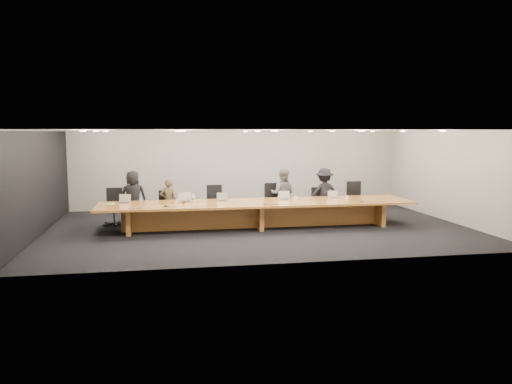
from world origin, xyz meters
The scene contains 29 objects.
ground centered at (0.00, 0.00, 0.00)m, with size 12.00×12.00×0.00m, color black.
back_wall centered at (0.00, 4.00, 1.40)m, with size 12.00×0.02×2.80m, color silver.
left_wall_panel centered at (-5.94, 0.00, 1.37)m, with size 0.08×7.84×2.74m, color black.
conference_table centered at (0.00, 0.00, 0.52)m, with size 9.00×1.80×0.75m.
chair_far_left centered at (-4.13, 1.16, 0.56)m, with size 0.57×0.57×1.12m, color black, non-canonical shape.
chair_left centered at (-2.58, 1.20, 0.50)m, with size 0.51×0.51×1.01m, color black, non-canonical shape.
chair_mid_left centered at (-1.09, 1.27, 0.57)m, with size 0.58×0.58×1.13m, color black, non-canonical shape.
chair_mid_right centered at (0.74, 1.19, 0.58)m, with size 0.59×0.59×1.17m, color black, non-canonical shape.
chair_right centered at (2.20, 1.21, 0.50)m, with size 0.51×0.51×1.00m, color black, non-canonical shape.
chair_far_right centered at (3.49, 1.21, 0.59)m, with size 0.60×0.60×1.17m, color black, non-canonical shape.
person_a centered at (-3.56, 1.24, 0.80)m, with size 0.79×0.51×1.61m, color black.
person_b centered at (-2.53, 1.15, 0.67)m, with size 0.49×0.32×1.35m, color #3E3521.
person_c centered at (1.03, 1.24, 0.80)m, with size 0.78×0.61×1.60m, color #5E5E60.
person_d centered at (2.37, 1.17, 0.80)m, with size 1.04×0.60×1.61m, color black.
laptop_a centered at (-3.76, 0.39, 0.88)m, with size 0.32×0.24×0.26m, color tan, non-canonical shape.
laptop_b centered at (-2.06, 0.28, 0.89)m, with size 0.37×0.27×0.29m, color tan, non-canonical shape.
laptop_c centered at (-1.00, 0.32, 0.87)m, with size 0.32×0.23×0.25m, color tan, non-canonical shape.
laptop_d centered at (0.84, 0.30, 0.88)m, with size 0.33×0.24×0.26m, color tan, non-canonical shape.
laptop_e centered at (2.40, 0.37, 0.86)m, with size 0.29×0.21×0.23m, color beige, non-canonical shape.
water_bottle centered at (-1.84, 0.10, 0.87)m, with size 0.07×0.07×0.23m, color silver.
amber_mug centered at (-2.12, 0.02, 0.80)m, with size 0.08×0.08×0.10m, color brown.
paper_cup_near centered at (1.22, 0.36, 0.80)m, with size 0.08×0.08×0.09m, color silver.
paper_cup_far centered at (2.76, 0.13, 0.80)m, with size 0.08×0.08×0.09m, color white.
notepad centered at (-4.12, 0.36, 0.76)m, with size 0.21×0.17×0.01m, color white.
lime_gadget centered at (-4.10, 0.36, 0.78)m, with size 0.18×0.10×0.03m, color #5AAA2D.
av_box centered at (-3.48, -0.70, 0.76)m, with size 0.17×0.13×0.03m, color #A7A7AC.
mic_left centered at (-2.61, -0.43, 0.77)m, with size 0.13×0.13×0.03m, color black.
mic_center centered at (0.09, -0.58, 0.76)m, with size 0.11×0.11×0.03m, color black.
mic_right centered at (2.96, -0.54, 0.77)m, with size 0.13×0.13×0.03m, color black.
Camera 1 is at (-2.61, -13.96, 2.75)m, focal length 35.00 mm.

